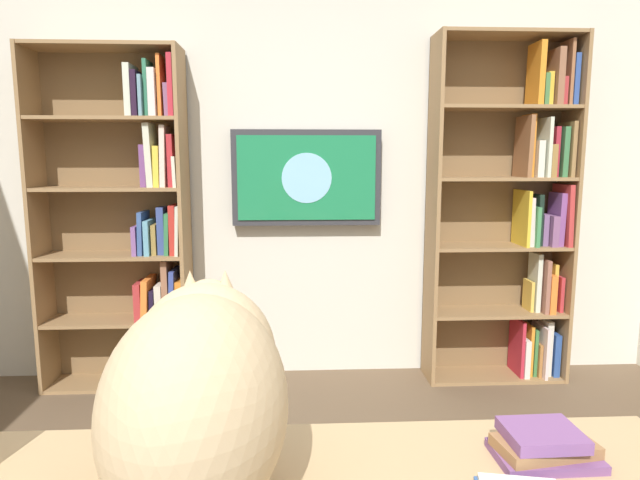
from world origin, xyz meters
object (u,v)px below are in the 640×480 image
at_px(bookshelf_right, 133,226).
at_px(wall_mounted_tv, 307,178).
at_px(bookshelf_left, 517,213).
at_px(desk_book_stack, 544,446).
at_px(cat, 199,390).

xyz_separation_m(bookshelf_right, wall_mounted_tv, (-1.03, -0.08, 0.28)).
distance_m(bookshelf_left, desk_book_stack, 2.41).
bearing_deg(cat, desk_book_stack, -172.80).
distance_m(bookshelf_left, wall_mounted_tv, 1.30).
distance_m(bookshelf_left, cat, 2.78).
bearing_deg(wall_mounted_tv, cat, 84.08).
bearing_deg(bookshelf_right, cat, 108.54).
xyz_separation_m(bookshelf_left, cat, (1.53, 2.32, -0.07)).
xyz_separation_m(bookshelf_left, bookshelf_right, (2.31, 0.00, -0.07)).
relative_size(wall_mounted_tv, desk_book_stack, 4.43).
height_order(bookshelf_left, cat, bookshelf_left).
bearing_deg(bookshelf_left, bookshelf_right, 0.00).
height_order(wall_mounted_tv, cat, wall_mounted_tv).
bearing_deg(bookshelf_right, bookshelf_left, -180.00).
bearing_deg(wall_mounted_tv, bookshelf_left, 176.21).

